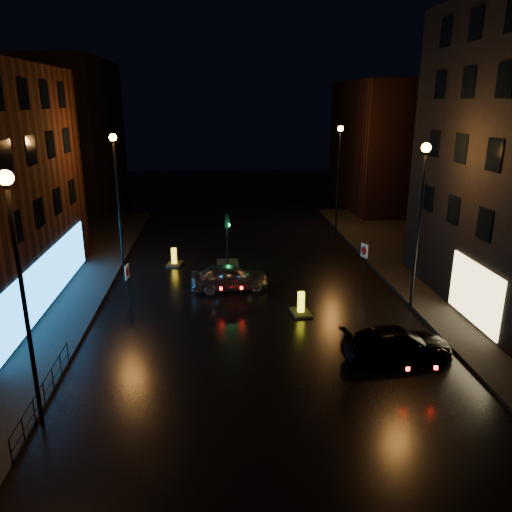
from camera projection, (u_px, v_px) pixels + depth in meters
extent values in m
plane|color=black|center=(271.00, 382.00, 18.97)|extent=(120.00, 120.00, 0.00)
cube|color=black|center=(505.00, 292.00, 27.68)|extent=(12.00, 44.00, 0.15)
cube|color=black|center=(69.00, 135.00, 48.87)|extent=(8.00, 16.00, 14.00)
cube|color=black|center=(386.00, 145.00, 48.82)|extent=(8.00, 14.00, 12.00)
cylinder|color=black|center=(26.00, 313.00, 15.24)|extent=(0.14, 0.14, 8.00)
cylinder|color=black|center=(6.00, 183.00, 14.05)|extent=(0.20, 0.20, 0.25)
sphere|color=orange|center=(6.00, 178.00, 14.00)|extent=(0.44, 0.44, 0.44)
cylinder|color=black|center=(119.00, 207.00, 30.46)|extent=(0.14, 0.14, 8.00)
cylinder|color=black|center=(113.00, 140.00, 29.26)|extent=(0.20, 0.20, 0.25)
sphere|color=orange|center=(113.00, 137.00, 29.22)|extent=(0.44, 0.44, 0.44)
cylinder|color=black|center=(417.00, 235.00, 24.11)|extent=(0.14, 0.14, 8.00)
cylinder|color=black|center=(426.00, 151.00, 22.92)|extent=(0.20, 0.20, 0.25)
sphere|color=orange|center=(426.00, 148.00, 22.87)|extent=(0.44, 0.44, 0.44)
cylinder|color=black|center=(338.00, 183.00, 39.32)|extent=(0.14, 0.14, 8.00)
cylinder|color=black|center=(340.00, 131.00, 38.13)|extent=(0.20, 0.20, 0.25)
sphere|color=orange|center=(341.00, 129.00, 38.09)|extent=(0.44, 0.44, 0.44)
cube|color=black|center=(228.00, 265.00, 32.17)|extent=(1.40, 2.40, 0.12)
cylinder|color=black|center=(227.00, 245.00, 31.77)|extent=(0.12, 0.12, 2.80)
cube|color=black|center=(227.00, 221.00, 31.29)|extent=(0.28, 0.22, 0.90)
cylinder|color=#0CFF59|center=(229.00, 225.00, 31.38)|extent=(0.05, 0.18, 0.18)
cylinder|color=black|center=(42.00, 383.00, 17.08)|extent=(0.05, 6.00, 0.05)
cylinder|color=black|center=(44.00, 395.00, 17.22)|extent=(0.04, 6.00, 0.04)
cylinder|color=black|center=(11.00, 453.00, 14.37)|extent=(0.04, 0.04, 1.00)
cylinder|color=black|center=(44.00, 395.00, 17.22)|extent=(0.04, 0.04, 1.00)
cylinder|color=black|center=(68.00, 353.00, 20.07)|extent=(0.04, 0.04, 1.00)
imported|color=#929599|center=(230.00, 277.00, 28.02)|extent=(4.46, 2.10, 1.47)
imported|color=black|center=(397.00, 344.00, 20.47)|extent=(4.75, 2.30, 1.33)
cube|color=black|center=(301.00, 313.00, 24.98)|extent=(1.02, 1.42, 0.11)
cube|color=yellow|center=(301.00, 302.00, 24.82)|extent=(0.33, 0.23, 1.11)
cube|color=black|center=(301.00, 302.00, 24.82)|extent=(0.33, 0.06, 0.66)
cube|color=black|center=(174.00, 264.00, 32.39)|extent=(1.08, 1.43, 0.11)
cube|color=yellow|center=(174.00, 256.00, 32.23)|extent=(0.33, 0.25, 1.08)
cube|color=black|center=(174.00, 256.00, 32.23)|extent=(0.32, 0.08, 0.65)
cylinder|color=black|center=(128.00, 286.00, 25.65)|extent=(0.06, 0.06, 2.16)
cube|color=white|center=(127.00, 272.00, 25.41)|extent=(0.14, 0.54, 0.74)
cylinder|color=#B20C0C|center=(127.00, 272.00, 25.41)|extent=(0.09, 0.43, 0.43)
cylinder|color=black|center=(363.00, 265.00, 28.67)|extent=(0.06, 0.06, 2.36)
cube|color=white|center=(364.00, 251.00, 28.42)|extent=(0.25, 0.57, 0.80)
cylinder|color=#B20C0C|center=(364.00, 251.00, 28.41)|extent=(0.18, 0.45, 0.47)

